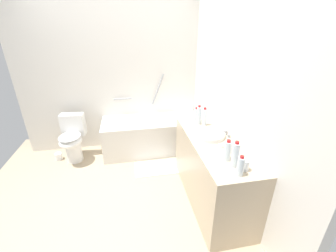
% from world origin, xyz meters
% --- Properties ---
extents(ground_plane, '(3.71, 3.71, 0.00)m').
position_xyz_m(ground_plane, '(0.00, 0.00, 0.00)').
color(ground_plane, tan).
extents(wall_back_tiled, '(3.11, 0.10, 2.59)m').
position_xyz_m(wall_back_tiled, '(0.00, 1.39, 1.30)').
color(wall_back_tiled, white).
rests_on(wall_back_tiled, ground_plane).
extents(wall_right_mirror, '(0.10, 3.08, 2.59)m').
position_xyz_m(wall_right_mirror, '(1.40, 0.00, 1.30)').
color(wall_right_mirror, white).
rests_on(wall_right_mirror, ground_plane).
extents(bathtub, '(1.63, 0.65, 1.27)m').
position_xyz_m(bathtub, '(0.52, 1.02, 0.31)').
color(bathtub, silver).
rests_on(bathtub, ground_plane).
extents(toilet, '(0.39, 0.55, 0.75)m').
position_xyz_m(toilet, '(-0.76, 0.96, 0.37)').
color(toilet, white).
rests_on(toilet, ground_plane).
extents(vanity_counter, '(0.54, 1.47, 0.82)m').
position_xyz_m(vanity_counter, '(1.08, -0.30, 0.41)').
color(vanity_counter, tan).
rests_on(vanity_counter, ground_plane).
extents(sink_basin, '(0.35, 0.35, 0.05)m').
position_xyz_m(sink_basin, '(1.06, -0.20, 0.85)').
color(sink_basin, white).
rests_on(sink_basin, vanity_counter).
extents(sink_faucet, '(0.13, 0.15, 0.06)m').
position_xyz_m(sink_faucet, '(1.26, -0.20, 0.85)').
color(sink_faucet, '#A9A9AE').
rests_on(sink_faucet, vanity_counter).
extents(water_bottle_0, '(0.06, 0.06, 0.24)m').
position_xyz_m(water_bottle_0, '(1.10, 0.13, 0.94)').
color(water_bottle_0, silver).
rests_on(water_bottle_0, vanity_counter).
extents(water_bottle_1, '(0.06, 0.06, 0.20)m').
position_xyz_m(water_bottle_1, '(1.04, 0.28, 0.91)').
color(water_bottle_1, silver).
rests_on(water_bottle_1, vanity_counter).
extents(water_bottle_2, '(0.07, 0.07, 0.26)m').
position_xyz_m(water_bottle_2, '(1.07, -0.80, 0.94)').
color(water_bottle_2, silver).
rests_on(water_bottle_2, vanity_counter).
extents(water_bottle_3, '(0.06, 0.06, 0.19)m').
position_xyz_m(water_bottle_3, '(1.05, -0.93, 0.91)').
color(water_bottle_3, silver).
rests_on(water_bottle_3, vanity_counter).
extents(water_bottle_4, '(0.07, 0.07, 0.22)m').
position_xyz_m(water_bottle_4, '(1.05, -0.69, 0.92)').
color(water_bottle_4, silver).
rests_on(water_bottle_4, vanity_counter).
extents(water_bottle_5, '(0.06, 0.06, 0.26)m').
position_xyz_m(water_bottle_5, '(1.04, 0.18, 0.94)').
color(water_bottle_5, silver).
rests_on(water_bottle_5, vanity_counter).
extents(drinking_glass_0, '(0.07, 0.07, 0.09)m').
position_xyz_m(drinking_glass_0, '(1.13, -0.55, 0.87)').
color(drinking_glass_0, white).
rests_on(drinking_glass_0, vanity_counter).
extents(drinking_glass_1, '(0.07, 0.07, 0.10)m').
position_xyz_m(drinking_glass_1, '(1.13, -0.87, 0.87)').
color(drinking_glass_1, white).
rests_on(drinking_glass_1, vanity_counter).
extents(soap_dish, '(0.09, 0.06, 0.02)m').
position_xyz_m(soap_dish, '(1.13, -0.43, 0.83)').
color(soap_dish, white).
rests_on(soap_dish, vanity_counter).
extents(bath_mat, '(0.69, 0.40, 0.01)m').
position_xyz_m(bath_mat, '(0.52, 0.45, 0.01)').
color(bath_mat, white).
rests_on(bath_mat, ground_plane).
extents(toilet_paper_roll, '(0.11, 0.11, 0.11)m').
position_xyz_m(toilet_paper_roll, '(-1.04, 1.00, 0.06)').
color(toilet_paper_roll, white).
rests_on(toilet_paper_roll, ground_plane).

